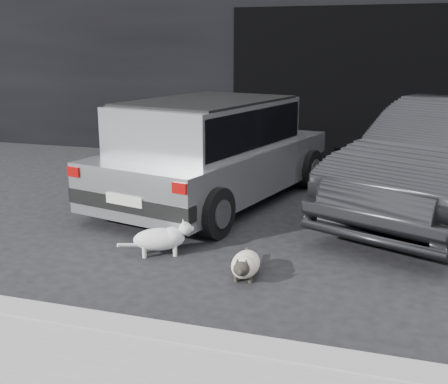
% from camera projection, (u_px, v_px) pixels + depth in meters
% --- Properties ---
extents(ground, '(80.00, 80.00, 0.00)m').
position_uv_depth(ground, '(218.00, 226.00, 6.32)').
color(ground, black).
rests_on(ground, ground).
extents(building_facade, '(34.00, 4.00, 5.00)m').
position_uv_depth(building_facade, '(362.00, 17.00, 10.93)').
color(building_facade, black).
rests_on(building_facade, ground).
extents(garage_opening, '(4.00, 0.10, 2.60)m').
position_uv_depth(garage_opening, '(349.00, 87.00, 9.38)').
color(garage_opening, black).
rests_on(garage_opening, ground).
extents(curb, '(18.00, 0.25, 0.12)m').
position_uv_depth(curb, '(240.00, 351.00, 3.61)').
color(curb, gray).
rests_on(curb, ground).
extents(silver_hatchback, '(2.42, 3.87, 1.32)m').
position_uv_depth(silver_hatchback, '(212.00, 147.00, 7.11)').
color(silver_hatchback, '#ABACAF').
rests_on(silver_hatchback, ground).
extents(cat_siamese, '(0.31, 0.74, 0.26)m').
position_uv_depth(cat_siamese, '(245.00, 265.00, 4.87)').
color(cat_siamese, beige).
rests_on(cat_siamese, ground).
extents(cat_white, '(0.66, 0.45, 0.35)m').
position_uv_depth(cat_white, '(163.00, 238.00, 5.40)').
color(cat_white, white).
rests_on(cat_white, ground).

